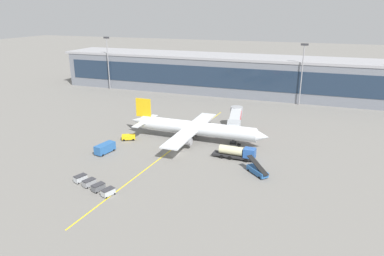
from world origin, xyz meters
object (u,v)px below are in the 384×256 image
at_px(baggage_cart_0, 80,178).
at_px(belt_loader, 257,170).
at_px(baggage_cart_2, 98,187).
at_px(baggage_cart_3, 108,192).
at_px(pushback_tug, 128,137).
at_px(fuel_tanker, 237,152).
at_px(lavatory_truck, 105,148).
at_px(baggage_cart_1, 89,183).
at_px(main_airliner, 196,128).

bearing_deg(baggage_cart_0, belt_loader, 25.04).
relative_size(baggage_cart_2, baggage_cart_3, 1.00).
bearing_deg(belt_loader, baggage_cart_0, -154.96).
xyz_separation_m(pushback_tug, belt_loader, (38.97, -10.17, 0.14)).
bearing_deg(pushback_tug, baggage_cart_0, -82.92).
bearing_deg(belt_loader, fuel_tanker, 131.94).
height_order(lavatory_truck, baggage_cart_0, lavatory_truck).
relative_size(baggage_cart_1, baggage_cart_2, 1.00).
distance_m(baggage_cart_0, baggage_cart_2, 6.40).
xyz_separation_m(belt_loader, baggage_cart_2, (-29.62, -18.82, -0.21)).
xyz_separation_m(belt_loader, baggage_cart_0, (-35.65, -16.65, -0.21)).
relative_size(pushback_tug, lavatory_truck, 0.72).
relative_size(lavatory_truck, baggage_cart_1, 2.03).
distance_m(baggage_cart_1, baggage_cart_3, 6.40).
bearing_deg(baggage_cart_1, lavatory_truck, 112.74).
distance_m(lavatory_truck, belt_loader, 39.74).
distance_m(baggage_cart_2, baggage_cart_3, 3.20).
xyz_separation_m(pushback_tug, baggage_cart_0, (3.33, -26.82, -0.07)).
height_order(main_airliner, fuel_tanker, main_airliner).
bearing_deg(pushback_tug, main_airliner, 16.66).
relative_size(fuel_tanker, baggage_cart_2, 3.61).
height_order(main_airliner, baggage_cart_1, main_airliner).
height_order(belt_loader, baggage_cart_3, belt_loader).
relative_size(fuel_tanker, baggage_cart_3, 3.61).
height_order(main_airliner, baggage_cart_2, main_airliner).
relative_size(main_airliner, baggage_cart_3, 13.62).
xyz_separation_m(belt_loader, baggage_cart_3, (-26.61, -19.91, -0.21)).
xyz_separation_m(fuel_tanker, pushback_tug, (-32.55, 3.02, -0.90)).
xyz_separation_m(fuel_tanker, baggage_cart_2, (-23.20, -25.97, -0.96)).
distance_m(pushback_tug, baggage_cart_1, 28.62).
distance_m(main_airliner, fuel_tanker, 16.54).
xyz_separation_m(lavatory_truck, belt_loader, (39.73, 0.82, -0.43)).
height_order(main_airliner, lavatory_truck, main_airliner).
bearing_deg(baggage_cart_0, lavatory_truck, 104.45).
height_order(belt_loader, baggage_cart_1, belt_loader).
distance_m(main_airliner, lavatory_truck, 25.56).
xyz_separation_m(main_airliner, lavatory_truck, (-19.33, -16.55, -2.45)).
distance_m(fuel_tanker, baggage_cart_1, 36.16).
bearing_deg(pushback_tug, fuel_tanker, -5.30).
height_order(fuel_tanker, baggage_cart_0, fuel_tanker).
bearing_deg(baggage_cart_2, main_airliner, 75.05).
xyz_separation_m(baggage_cart_1, baggage_cart_3, (6.02, -2.17, 0.00)).
xyz_separation_m(pushback_tug, lavatory_truck, (-0.75, -10.99, 0.57)).
distance_m(belt_loader, baggage_cart_2, 35.10).
relative_size(belt_loader, baggage_cart_0, 1.94).
distance_m(fuel_tanker, pushback_tug, 32.70).
distance_m(belt_loader, baggage_cart_3, 33.23).
xyz_separation_m(lavatory_truck, baggage_cart_1, (7.09, -16.92, -0.64)).
bearing_deg(baggage_cart_2, pushback_tug, 107.88).
xyz_separation_m(fuel_tanker, baggage_cart_3, (-20.19, -27.05, -0.96)).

